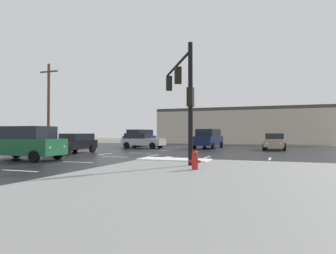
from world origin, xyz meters
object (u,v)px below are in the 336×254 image
sedan_black (73,143)px  suv_navy (208,138)px  sedan_silver (142,140)px  utility_pole_far (49,104)px  suv_green (25,142)px  sedan_grey (29,141)px  sedan_tan (275,141)px  fire_hydrant (195,160)px  traffic_signal_mast (182,87)px  suv_blue (140,137)px

sedan_black → suv_navy: size_ratio=0.92×
sedan_silver → utility_pole_far: bearing=-148.6°
suv_green → suv_navy: same height
sedan_grey → suv_green: bearing=139.6°
sedan_black → sedan_tan: (15.24, 11.02, 0.00)m
fire_hydrant → traffic_signal_mast: bearing=116.8°
sedan_black → sedan_tan: bearing=127.4°
sedan_silver → sedan_tan: same height
sedan_grey → suv_navy: 17.79m
suv_navy → sedan_silver: bearing=114.1°
sedan_silver → suv_blue: bearing=121.4°
fire_hydrant → sedan_tan: sedan_tan is taller
fire_hydrant → sedan_grey: size_ratio=0.17×
suv_green → sedan_grey: (-7.74, 8.08, -0.24)m
sedan_tan → suv_navy: bearing=-90.7°
suv_blue → sedan_tan: bearing=-92.3°
traffic_signal_mast → sedan_black: traffic_signal_mast is taller
suv_green → sedan_tan: 22.14m
suv_navy → utility_pole_far: size_ratio=0.57×
traffic_signal_mast → fire_hydrant: size_ratio=7.28×
sedan_black → suv_navy: (8.59, 11.31, 0.24)m
sedan_black → sedan_grey: same height
sedan_grey → sedan_tan: size_ratio=1.02×
traffic_signal_mast → sedan_tan: traffic_signal_mast is taller
traffic_signal_mast → utility_pole_far: size_ratio=0.66×
sedan_grey → sedan_tan: 23.61m
fire_hydrant → sedan_tan: bearing=81.2°
suv_navy → sedan_tan: bearing=-87.6°
suv_green → sedan_black: (-1.15, 6.05, -0.24)m
fire_hydrant → suv_blue: 24.80m
fire_hydrant → suv_blue: (-12.69, 21.29, 0.55)m
sedan_black → utility_pole_far: (-6.56, 4.50, 3.74)m
sedan_grey → sedan_tan: (21.83, 9.00, 0.00)m
fire_hydrant → suv_green: bearing=170.2°
sedan_tan → utility_pole_far: (-21.80, -6.52, 3.74)m
traffic_signal_mast → sedan_grey: traffic_signal_mast is taller
traffic_signal_mast → suv_navy: size_ratio=1.17×
fire_hydrant → sedan_silver: size_ratio=0.17×
traffic_signal_mast → sedan_tan: size_ratio=1.26×
sedan_tan → sedan_silver: bearing=-79.5°
suv_blue → sedan_grey: bearing=157.3°
suv_green → sedan_black: suv_green is taller
fire_hydrant → sedan_black: sedan_black is taller
suv_green → sedan_tan: size_ratio=1.06×
fire_hydrant → suv_blue: size_ratio=0.16×
sedan_tan → suv_navy: (-6.65, 0.28, 0.24)m
suv_green → utility_pole_far: 13.53m
traffic_signal_mast → suv_navy: 16.73m
sedan_silver → traffic_signal_mast: bearing=-54.0°
traffic_signal_mast → suv_green: size_ratio=1.19×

